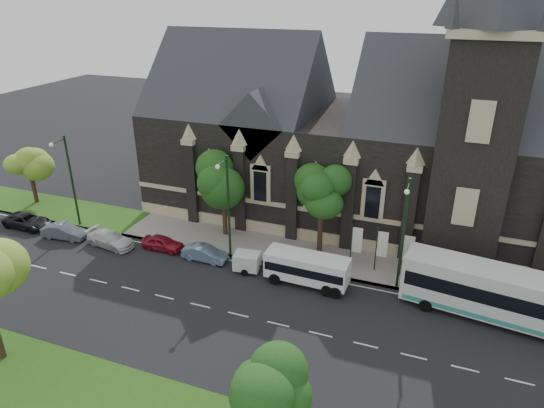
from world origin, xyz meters
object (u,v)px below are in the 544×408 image
at_px(banner_flag_left, 355,242).
at_px(car_far_red, 163,243).
at_px(street_lamp_near, 403,230).
at_px(shuttle_bus, 307,268).
at_px(car_far_black, 27,221).
at_px(box_trailer, 247,261).
at_px(street_lamp_mid, 227,202).
at_px(tree_walk_left, 226,177).
at_px(tree_walk_right, 325,190).
at_px(street_lamp_far, 70,177).
at_px(banner_flag_right, 406,251).
at_px(car_far_white, 110,239).
at_px(tree_park_east, 275,380).
at_px(tree_walk_far, 31,162).
at_px(banner_flag_center, 380,246).
at_px(tour_coach, 502,295).
at_px(car_far_grey, 64,231).
at_px(sedan, 205,253).

height_order(banner_flag_left, car_far_red, banner_flag_left).
bearing_deg(street_lamp_near, shuttle_bus, -165.86).
bearing_deg(car_far_black, box_trailer, -88.62).
bearing_deg(shuttle_bus, box_trailer, -179.30).
relative_size(street_lamp_mid, car_far_black, 1.90).
distance_m(tree_walk_left, banner_flag_left, 12.66).
distance_m(street_lamp_near, car_far_red, 20.50).
bearing_deg(tree_walk_right, street_lamp_far, -171.14).
relative_size(banner_flag_right, car_far_white, 0.87).
relative_size(tree_walk_right, street_lamp_mid, 0.87).
bearing_deg(street_lamp_near, box_trailer, -172.33).
height_order(tree_park_east, street_lamp_near, street_lamp_near).
bearing_deg(tree_walk_right, car_far_white, -162.45).
relative_size(tree_walk_left, shuttle_bus, 1.18).
bearing_deg(tree_walk_far, banner_flag_right, -1.77).
height_order(tree_park_east, car_far_white, tree_park_east).
bearing_deg(street_lamp_near, car_far_red, -177.31).
bearing_deg(banner_flag_center, banner_flag_right, 0.00).
bearing_deg(box_trailer, banner_flag_left, 16.46).
bearing_deg(tree_walk_left, car_far_white, -147.51).
relative_size(street_lamp_far, tour_coach, 0.68).
height_order(tree_walk_left, car_far_black, tree_walk_left).
bearing_deg(car_far_red, tree_walk_left, -42.68).
bearing_deg(shuttle_bus, car_far_red, 178.63).
distance_m(banner_flag_center, car_far_white, 23.34).
bearing_deg(street_lamp_far, banner_flag_center, 3.86).
distance_m(banner_flag_right, box_trailer, 12.54).
relative_size(tree_park_east, box_trailer, 2.08).
xyz_separation_m(street_lamp_near, street_lamp_mid, (-14.00, 0.00, 0.00)).
bearing_deg(tree_walk_right, banner_flag_left, -29.10).
height_order(box_trailer, car_far_grey, box_trailer).
distance_m(street_lamp_near, shuttle_bus, 7.73).
xyz_separation_m(tour_coach, car_far_red, (-26.97, 0.37, -1.43)).
distance_m(tree_walk_left, banner_flag_right, 16.52).
bearing_deg(banner_flag_center, car_far_black, -173.59).
bearing_deg(tour_coach, tree_park_east, -117.86).
distance_m(banner_flag_right, shuttle_bus, 7.81).
distance_m(tree_walk_far, street_lamp_near, 37.95).
height_order(tree_walk_left, banner_flag_left, tree_walk_left).
bearing_deg(car_far_grey, street_lamp_mid, -87.84).
bearing_deg(car_far_grey, sedan, -92.00).
distance_m(tour_coach, car_far_black, 41.47).
height_order(street_lamp_mid, box_trailer, street_lamp_mid).
height_order(tree_walk_left, car_far_grey, tree_walk_left).
bearing_deg(tree_park_east, shuttle_bus, 100.65).
distance_m(tree_walk_left, street_lamp_near, 16.22).
bearing_deg(car_far_white, sedan, -77.80).
xyz_separation_m(sedan, car_far_white, (-8.99, -0.77, 0.03)).
relative_size(street_lamp_near, car_far_white, 1.95).
distance_m(car_far_white, car_far_grey, 4.88).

